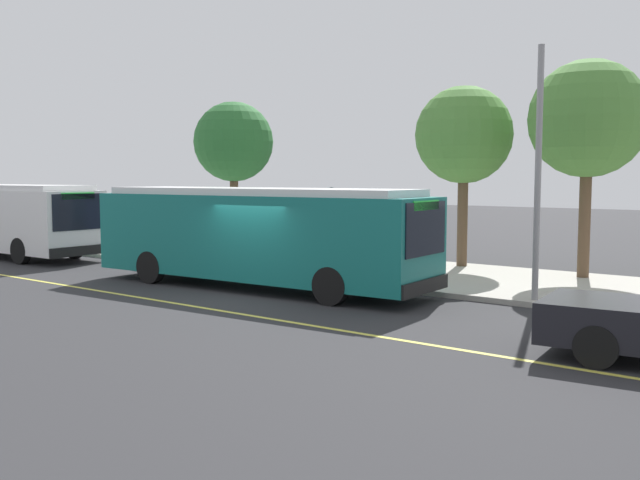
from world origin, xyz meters
TOP-DOWN VIEW (x-y plane):
  - ground_plane at (0.00, 0.00)m, footprint 120.00×120.00m
  - sidewalk_curb at (0.00, 6.00)m, footprint 44.00×6.40m
  - lane_stripe_center at (0.00, -2.20)m, footprint 36.00×0.14m
  - transit_bus_main at (-0.84, 1.01)m, footprint 11.12×3.18m
  - transit_bus_second at (-15.06, 0.89)m, footprint 10.70×2.76m
  - bus_shelter at (-3.20, 5.93)m, footprint 2.90×1.60m
  - waiting_bench at (-2.74, 6.01)m, footprint 1.60×0.48m
  - route_sign_post at (-0.25, 3.87)m, footprint 0.44×0.08m
  - street_tree_near_shelter at (2.12, 8.37)m, footprint 3.37×3.37m
  - street_tree_upstreet at (-8.31, 7.65)m, footprint 3.40×3.40m
  - street_tree_downstreet at (6.39, 8.13)m, footprint 3.62×3.62m
  - utility_pole at (6.72, 3.23)m, footprint 0.16×0.16m

SIDE VIEW (x-z plane):
  - ground_plane at x=0.00m, z-range 0.00..0.00m
  - lane_stripe_center at x=0.00m, z-range 0.00..0.01m
  - sidewalk_curb at x=0.00m, z-range 0.00..0.15m
  - waiting_bench at x=-2.74m, z-range 0.16..1.11m
  - transit_bus_second at x=-15.06m, z-range 0.14..3.09m
  - transit_bus_main at x=-0.84m, z-range 0.14..3.09m
  - bus_shelter at x=-3.20m, z-range 0.68..3.16m
  - route_sign_post at x=-0.25m, z-range 0.56..3.36m
  - utility_pole at x=6.72m, z-range 0.15..6.55m
  - street_tree_near_shelter at x=2.12m, z-range 1.56..7.83m
  - street_tree_upstreet at x=-8.31m, z-range 1.58..7.90m
  - street_tree_downstreet at x=6.39m, z-range 1.67..8.39m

